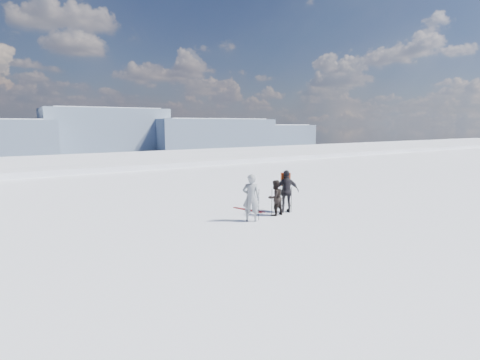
# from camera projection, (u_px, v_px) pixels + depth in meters

# --- Properties ---
(lake_basin) EXTENTS (820.00, 820.00, 71.62)m
(lake_basin) POSITION_uv_depth(u_px,v_px,m) (119.00, 223.00, 39.87)
(lake_basin) COLOR white
(lake_basin) RESTS_ON ground
(far_mountain_range) EXTENTS (770.00, 110.00, 53.00)m
(far_mountain_range) POSITION_uv_depth(u_px,v_px,m) (42.00, 134.00, 409.50)
(far_mountain_range) COLOR slate
(far_mountain_range) RESTS_ON ground
(skier_grey) EXTENTS (0.86, 0.81, 1.98)m
(skier_grey) POSITION_uv_depth(u_px,v_px,m) (251.00, 198.00, 15.44)
(skier_grey) COLOR gray
(skier_grey) RESTS_ON ground
(skier_dark) EXTENTS (0.83, 0.68, 1.58)m
(skier_dark) POSITION_uv_depth(u_px,v_px,m) (275.00, 198.00, 16.46)
(skier_dark) COLOR black
(skier_dark) RESTS_ON ground
(skier_pack) EXTENTS (1.23, 0.92, 1.94)m
(skier_pack) POSITION_uv_depth(u_px,v_px,m) (287.00, 191.00, 17.00)
(skier_pack) COLOR black
(skier_pack) RESTS_ON ground
(backpack) EXTENTS (0.47, 0.39, 0.60)m
(backpack) POSITION_uv_depth(u_px,v_px,m) (286.00, 163.00, 17.06)
(backpack) COLOR #C23C12
(backpack) RESTS_ON skier_pack
(ski_poles) EXTENTS (2.72, 0.50, 1.34)m
(ski_poles) POSITION_uv_depth(u_px,v_px,m) (272.00, 202.00, 16.28)
(ski_poles) COLOR black
(ski_poles) RESTS_ON ground
(skis_loose) EXTENTS (0.78, 1.66, 0.03)m
(skis_loose) POSITION_uv_depth(u_px,v_px,m) (248.00, 210.00, 17.53)
(skis_loose) COLOR black
(skis_loose) RESTS_ON ground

